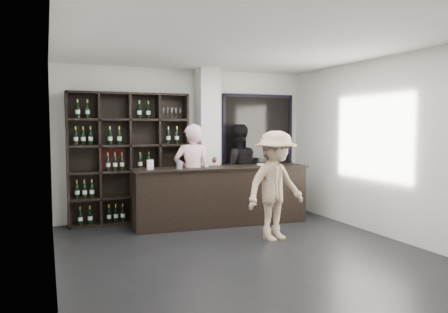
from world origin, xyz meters
name	(u,v)px	position (x,y,z in m)	size (l,w,h in m)	color
floor	(244,253)	(0.00, 0.00, -0.01)	(5.00, 5.50, 0.01)	black
wine_shelf	(130,158)	(-1.15, 2.57, 1.20)	(2.20, 0.35, 2.40)	black
structural_column	(208,144)	(0.35, 2.47, 1.45)	(0.40, 0.40, 2.90)	silver
glass_panel	(258,145)	(1.55, 2.69, 1.40)	(1.60, 0.08, 2.10)	black
tasting_counter	(221,196)	(0.35, 1.75, 0.53)	(3.21, 0.67, 1.06)	black
taster_pink	(193,175)	(-0.15, 1.89, 0.91)	(0.67, 0.44, 1.83)	#F9BAC6
taster_black	(237,170)	(0.95, 2.40, 0.91)	(0.89, 0.69, 1.82)	black
customer	(276,186)	(0.75, 0.46, 0.86)	(1.11, 0.64, 1.72)	tan
wine_glass	(214,162)	(0.20, 1.71, 1.16)	(0.09, 0.09, 0.20)	white
spit_cup	(179,165)	(-0.45, 1.70, 1.12)	(0.10, 0.10, 0.13)	silver
napkin_stack	(261,164)	(1.18, 1.84, 1.07)	(0.12, 0.12, 0.02)	white
card_stand	(150,165)	(-0.94, 1.79, 1.14)	(0.11, 0.05, 0.16)	white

